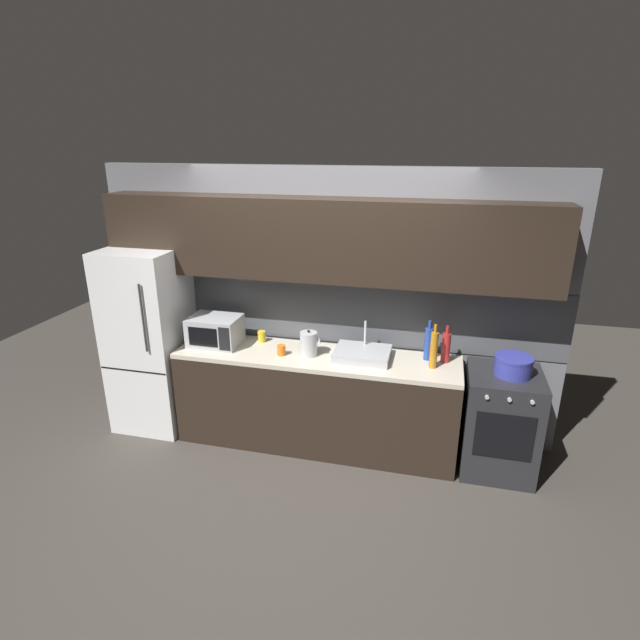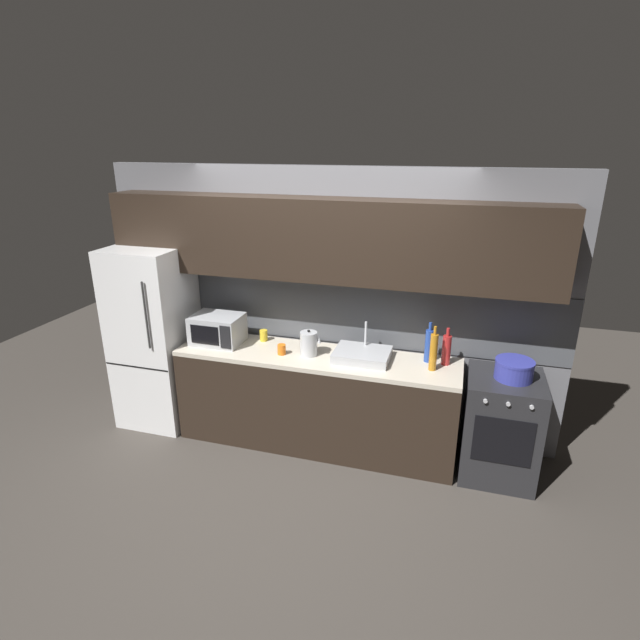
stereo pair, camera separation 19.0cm
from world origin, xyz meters
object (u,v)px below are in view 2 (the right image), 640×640
(cooking_pot, at_px, (514,370))
(oven_range, at_px, (500,426))
(microwave, at_px, (218,329))
(mug_orange, at_px, (282,349))
(kettle, at_px, (309,344))
(wine_bottle_blue, at_px, (429,345))
(wine_bottle_amber, at_px, (433,352))
(mug_yellow, at_px, (264,335))
(wine_bottle_red, at_px, (446,349))
(refrigerator, at_px, (155,337))

(cooking_pot, bearing_deg, oven_range, -178.11)
(microwave, xyz_separation_m, mug_orange, (0.67, -0.09, -0.09))
(kettle, height_order, wine_bottle_blue, wine_bottle_blue)
(wine_bottle_blue, bearing_deg, wine_bottle_amber, -73.05)
(wine_bottle_blue, distance_m, mug_orange, 1.29)
(mug_orange, height_order, mug_yellow, mug_yellow)
(microwave, distance_m, wine_bottle_red, 2.09)
(microwave, relative_size, wine_bottle_red, 1.40)
(kettle, distance_m, mug_orange, 0.25)
(wine_bottle_amber, relative_size, wine_bottle_blue, 1.08)
(microwave, distance_m, mug_yellow, 0.44)
(refrigerator, relative_size, microwave, 3.86)
(mug_orange, bearing_deg, wine_bottle_red, 8.12)
(refrigerator, height_order, mug_yellow, refrigerator)
(wine_bottle_blue, distance_m, mug_yellow, 1.55)
(refrigerator, distance_m, microwave, 0.70)
(cooking_pot, bearing_deg, kettle, -179.38)
(oven_range, distance_m, kettle, 1.76)
(mug_yellow, relative_size, cooking_pot, 0.35)
(wine_bottle_amber, height_order, cooking_pot, wine_bottle_amber)
(refrigerator, height_order, wine_bottle_red, refrigerator)
(mug_yellow, bearing_deg, wine_bottle_blue, -1.39)
(kettle, height_order, cooking_pot, kettle)
(mug_yellow, bearing_deg, oven_range, -4.78)
(refrigerator, distance_m, cooking_pot, 3.30)
(cooking_pot, bearing_deg, refrigerator, -180.00)
(wine_bottle_blue, bearing_deg, microwave, -176.29)
(microwave, xyz_separation_m, wine_bottle_blue, (1.94, 0.13, 0.01))
(microwave, relative_size, wine_bottle_amber, 1.19)
(cooking_pot, bearing_deg, mug_orange, -177.84)
(wine_bottle_amber, xyz_separation_m, wine_bottle_blue, (-0.05, 0.16, -0.01))
(kettle, bearing_deg, microwave, 177.69)
(wine_bottle_red, xyz_separation_m, cooking_pot, (0.54, -0.13, -0.06))
(refrigerator, relative_size, cooking_pot, 5.86)
(oven_range, relative_size, cooking_pot, 2.97)
(wine_bottle_red, height_order, cooking_pot, wine_bottle_red)
(microwave, distance_m, kettle, 0.91)
(oven_range, xyz_separation_m, kettle, (-1.67, -0.02, 0.56))
(refrigerator, bearing_deg, wine_bottle_red, 2.65)
(oven_range, xyz_separation_m, wine_bottle_red, (-0.50, 0.13, 0.59))
(refrigerator, distance_m, oven_range, 3.29)
(wine_bottle_red, bearing_deg, mug_orange, -171.88)
(kettle, height_order, mug_orange, kettle)
(cooking_pot, bearing_deg, microwave, 179.60)
(refrigerator, xyz_separation_m, mug_orange, (1.35, -0.07, 0.06))
(kettle, distance_m, mug_yellow, 0.56)
(wine_bottle_blue, bearing_deg, refrigerator, -176.85)
(oven_range, bearing_deg, refrigerator, 179.98)
(oven_range, bearing_deg, microwave, 179.56)
(refrigerator, height_order, wine_bottle_blue, refrigerator)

